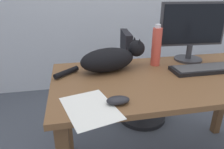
{
  "coord_description": "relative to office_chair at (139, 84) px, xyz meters",
  "views": [
    {
      "loc": [
        -0.6,
        -1.07,
        1.25
      ],
      "look_at": [
        -0.39,
        -0.05,
        0.82
      ],
      "focal_mm": 33.04,
      "sensor_mm": 36.0,
      "label": 1
    }
  ],
  "objects": [
    {
      "name": "spray_bottle",
      "position": [
        -0.06,
        -0.47,
        0.51
      ],
      "size": [
        0.06,
        0.06,
        0.28
      ],
      "color": "#D84C3D",
      "rests_on": "desk"
    },
    {
      "name": "paper_sheet",
      "position": [
        -0.56,
        -0.95,
        0.38
      ],
      "size": [
        0.28,
        0.34,
        0.0
      ],
      "primitive_type": "cube",
      "rotation": [
        0.0,
        0.0,
        0.26
      ],
      "color": "white",
      "rests_on": "desk"
    },
    {
      "name": "office_chair",
      "position": [
        0.0,
        0.0,
        0.0
      ],
      "size": [
        0.48,
        0.48,
        0.9
      ],
      "color": "black",
      "rests_on": "ground_plane"
    },
    {
      "name": "keyboard",
      "position": [
        0.22,
        -0.64,
        0.39
      ],
      "size": [
        0.44,
        0.15,
        0.03
      ],
      "color": "black",
      "rests_on": "desk"
    },
    {
      "name": "monitor",
      "position": [
        0.23,
        -0.42,
        0.6
      ],
      "size": [
        0.48,
        0.2,
        0.41
      ],
      "color": "#333338",
      "rests_on": "desk"
    },
    {
      "name": "computer_mouse",
      "position": [
        -0.43,
        -0.94,
        0.39
      ],
      "size": [
        0.11,
        0.06,
        0.04
      ],
      "primitive_type": "ellipsoid",
      "color": "#232328",
      "rests_on": "desk"
    },
    {
      "name": "cat",
      "position": [
        -0.38,
        -0.51,
        0.46
      ],
      "size": [
        0.6,
        0.26,
        0.2
      ],
      "color": "black",
      "rests_on": "desk"
    },
    {
      "name": "desk",
      "position": [
        -0.02,
        -0.67,
        0.27
      ],
      "size": [
        1.47,
        0.73,
        0.76
      ],
      "color": "brown",
      "rests_on": "ground_plane"
    }
  ]
}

